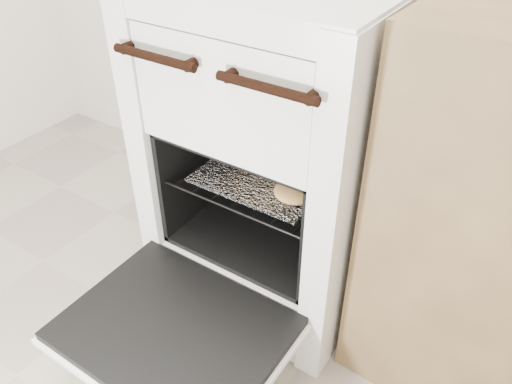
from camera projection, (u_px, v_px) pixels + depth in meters
stove at (284, 153)px, 1.51m from camera, size 0.64×0.72×0.99m
oven_door at (174, 331)px, 1.30m from camera, size 0.58×0.45×0.04m
oven_rack at (272, 172)px, 1.48m from camera, size 0.47×0.45×0.01m
foil_sheet at (268, 173)px, 1.46m from camera, size 0.36×0.32×0.01m
baked_rolls at (294, 176)px, 1.40m from camera, size 0.23×0.26×0.05m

